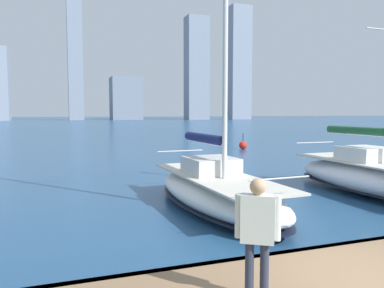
% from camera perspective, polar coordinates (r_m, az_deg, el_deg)
% --- Properties ---
extents(dock_pier, '(28.00, 2.80, 0.60)m').
position_cam_1_polar(dock_pier, '(6.89, 24.31, -18.04)').
color(dock_pier, '#896B4C').
rests_on(dock_pier, ground).
extents(city_skyline, '(162.96, 21.14, 52.82)m').
position_cam_1_polar(city_skyline, '(164.20, -16.79, 11.04)').
color(city_skyline, gray).
rests_on(city_skyline, ground).
extents(sailboat_forest, '(2.77, 8.02, 9.35)m').
position_cam_1_polar(sailboat_forest, '(16.15, 25.95, -4.46)').
color(sailboat_forest, white).
rests_on(sailboat_forest, ground).
extents(sailboat_navy, '(2.94, 7.82, 12.07)m').
position_cam_1_polar(sailboat_navy, '(12.49, 3.67, -6.77)').
color(sailboat_navy, white).
rests_on(sailboat_navy, ground).
extents(person_white_shirt, '(0.54, 0.41, 1.69)m').
position_cam_1_polar(person_white_shirt, '(5.28, 9.95, -12.36)').
color(person_white_shirt, '#2D3347').
rests_on(person_white_shirt, dock_pier).
extents(channel_buoy, '(0.70, 0.70, 1.40)m').
position_cam_1_polar(channel_buoy, '(32.66, 7.78, -0.17)').
color(channel_buoy, red).
rests_on(channel_buoy, ground).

